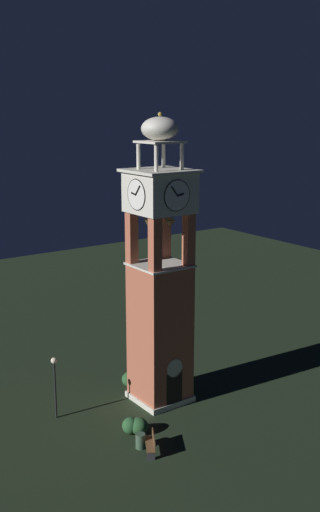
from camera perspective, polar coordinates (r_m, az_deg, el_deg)
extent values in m
plane|color=black|center=(38.00, 0.00, -13.33)|extent=(80.00, 80.00, 0.00)
cube|color=#AD5B42|center=(36.29, 0.00, -7.39)|extent=(2.91, 2.91, 8.43)
cube|color=silver|center=(37.92, 0.00, -13.09)|extent=(3.11, 3.11, 0.35)
cube|color=black|center=(36.42, 1.38, -12.57)|extent=(1.10, 0.04, 2.20)
cylinder|color=silver|center=(35.83, 1.39, -10.56)|extent=(1.10, 0.04, 1.10)
cube|color=#AD5B42|center=(33.04, -0.48, 0.99)|extent=(0.56, 0.56, 3.14)
cube|color=#AD5B42|center=(34.41, 2.73, 1.49)|extent=(0.56, 0.56, 3.14)
cube|color=#AD5B42|center=(34.95, -2.69, 1.68)|extent=(0.56, 0.56, 3.14)
cube|color=#AD5B42|center=(36.25, 0.44, 2.12)|extent=(0.56, 0.56, 3.14)
cube|color=silver|center=(34.99, 0.00, -0.83)|extent=(3.07, 3.07, 0.12)
cone|color=brown|center=(34.86, 0.85, 3.27)|extent=(0.56, 0.56, 0.42)
cone|color=brown|center=(35.09, -0.19, 3.35)|extent=(0.45, 0.45, 0.55)
cone|color=brown|center=(34.40, -1.09, 3.14)|extent=(0.53, 0.53, 0.54)
cone|color=brown|center=(33.89, -0.51, 2.98)|extent=(0.46, 0.46, 0.37)
cone|color=brown|center=(34.19, 0.99, 3.07)|extent=(0.56, 0.56, 0.42)
cube|color=silver|center=(34.19, 0.00, 6.02)|extent=(3.15, 3.15, 2.27)
cylinder|color=white|center=(32.91, 1.62, 5.72)|extent=(1.73, 0.05, 1.73)
torus|color=black|center=(32.91, 1.62, 5.72)|extent=(1.75, 0.06, 1.75)
cube|color=black|center=(32.99, 1.98, 5.80)|extent=(0.44, 0.03, 0.16)
cube|color=black|center=(32.70, 1.38, 6.15)|extent=(0.48, 0.03, 0.58)
cylinder|color=white|center=(35.49, -1.50, 6.30)|extent=(1.73, 0.05, 1.73)
torus|color=black|center=(35.49, -1.50, 6.30)|extent=(1.75, 0.06, 1.75)
cube|color=black|center=(35.65, -1.27, 6.39)|extent=(0.44, 0.03, 0.16)
cube|color=black|center=(35.38, -1.85, 6.71)|extent=(0.48, 0.03, 0.58)
cylinder|color=white|center=(33.29, -2.25, 5.81)|extent=(0.05, 1.73, 1.73)
torus|color=black|center=(33.29, -2.25, 5.81)|extent=(0.06, 1.75, 1.75)
cube|color=black|center=(33.43, -2.54, 5.90)|extent=(0.03, 0.44, 0.16)
cube|color=black|center=(33.05, -2.14, 6.23)|extent=(0.03, 0.48, 0.58)
cylinder|color=white|center=(35.13, 2.13, 6.22)|extent=(0.05, 1.73, 1.73)
torus|color=black|center=(35.13, 2.13, 6.22)|extent=(0.06, 1.75, 1.75)
cube|color=black|center=(35.33, 2.00, 6.32)|extent=(0.03, 0.44, 0.16)
cube|color=black|center=(34.96, 2.43, 6.63)|extent=(0.03, 0.48, 0.58)
cube|color=silver|center=(34.05, 0.00, 8.05)|extent=(3.51, 3.51, 0.16)
cylinder|color=silver|center=(32.77, -0.36, 9.25)|extent=(0.22, 0.22, 1.45)
cylinder|color=silver|center=(33.80, 2.08, 9.38)|extent=(0.22, 0.22, 1.45)
cylinder|color=silver|center=(34.20, -2.05, 9.43)|extent=(0.22, 0.22, 1.45)
cylinder|color=silver|center=(35.19, 0.34, 9.55)|extent=(0.22, 0.22, 1.45)
cube|color=silver|center=(33.93, 0.00, 10.73)|extent=(2.17, 2.17, 0.12)
ellipsoid|color=silver|center=(33.90, 0.00, 11.94)|extent=(2.09, 2.09, 1.31)
sphere|color=#B79338|center=(33.89, 0.00, 13.24)|extent=(0.24, 0.24, 0.24)
cube|color=brown|center=(32.57, -0.95, -17.36)|extent=(1.18, 1.60, 0.06)
cube|color=brown|center=(32.44, -0.61, -16.92)|extent=(0.85, 1.41, 0.44)
cube|color=#2D2D33|center=(32.09, -0.85, -18.39)|extent=(0.38, 0.27, 0.42)
cube|color=#2D2D33|center=(33.31, -1.05, -17.08)|extent=(0.38, 0.27, 0.42)
cylinder|color=black|center=(35.67, -9.86, -12.45)|extent=(0.12, 0.12, 3.34)
sphere|color=#F9EFCC|center=(34.90, -9.99, -9.71)|extent=(0.36, 0.36, 0.36)
cylinder|color=#38513D|center=(32.97, -1.86, -17.06)|extent=(0.52, 0.52, 0.80)
ellipsoid|color=#28562D|center=(34.19, -2.02, -15.75)|extent=(1.02, 1.02, 0.91)
ellipsoid|color=#28562D|center=(39.36, -2.80, -11.55)|extent=(1.12, 1.12, 0.99)
ellipsoid|color=#28562D|center=(34.22, -2.82, -15.71)|extent=(0.91, 0.91, 0.92)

